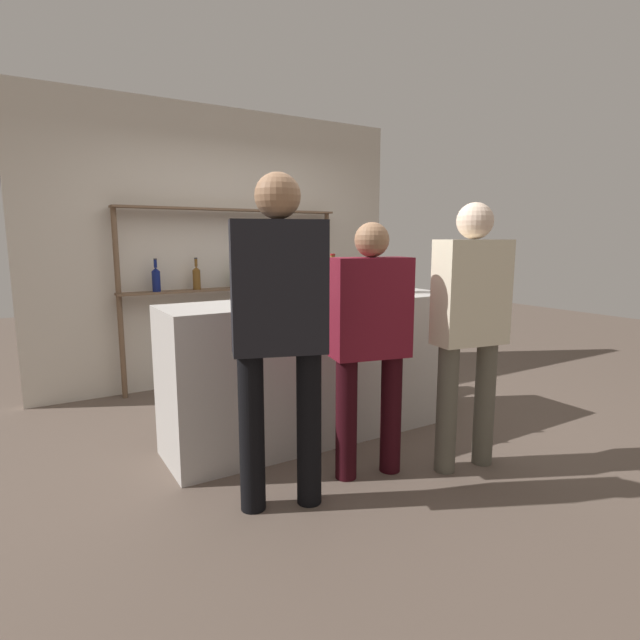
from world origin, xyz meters
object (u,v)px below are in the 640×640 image
Objects in this scene: counter_bottle_0 at (289,282)px; wine_glass at (318,281)px; ice_bucket at (400,281)px; customer_center at (370,333)px; counter_bottle_2 at (333,283)px; server_behind_counter at (293,296)px; customer_left at (279,319)px; counter_bottle_3 at (283,283)px; customer_right at (470,317)px; counter_bottle_1 at (278,284)px.

wine_glass is at bearing 18.12° from counter_bottle_0.
ice_bucket is 0.12× the size of customer_center.
counter_bottle_2 is 1.10m from server_behind_counter.
counter_bottle_3 is at bearing -9.37° from customer_left.
counter_bottle_3 is 0.19× the size of customer_right.
customer_left is at bearing -139.38° from counter_bottle_2.
counter_bottle_1 reaches higher than wine_glass.
counter_bottle_0 is 0.21× the size of server_behind_counter.
counter_bottle_1 reaches higher than counter_bottle_3.
counter_bottle_0 is at bearing -100.50° from counter_bottle_3.
counter_bottle_0 is 0.20× the size of customer_right.
server_behind_counter is at bearing 0.87° from customer_center.
customer_left reaches higher than counter_bottle_1.
customer_right reaches higher than customer_center.
counter_bottle_1 is 1.09× the size of counter_bottle_3.
wine_glass is at bearing 174.33° from ice_bucket.
customer_center is at bearing -81.37° from counter_bottle_3.
customer_left is 1.07× the size of customer_right.
counter_bottle_3 is at bearing 173.04° from ice_bucket.
counter_bottle_2 reaches higher than wine_glass.
counter_bottle_1 is 1.27m from customer_right.
wine_glass is at bearing 3.69° from customer_center.
counter_bottle_0 is at bearing -178.74° from ice_bucket.
counter_bottle_2 is (0.26, -0.17, -0.00)m from counter_bottle_0.
customer_right is (0.77, -1.00, -0.18)m from counter_bottle_0.
wine_glass is at bearing -22.25° from server_behind_counter.
counter_bottle_0 is 0.22m from counter_bottle_1.
counter_bottle_3 is 1.03m from ice_bucket.
customer_center is (0.65, 0.06, -0.15)m from customer_left.
ice_bucket is (1.02, -0.13, -0.02)m from counter_bottle_3.
server_behind_counter is (0.51, 0.88, -0.22)m from counter_bottle_0.
server_behind_counter reaches higher than counter_bottle_3.
counter_bottle_3 is at bearing 169.48° from wine_glass.
server_behind_counter is (-0.26, 1.88, -0.03)m from customer_right.
server_behind_counter reaches higher than counter_bottle_1.
counter_bottle_2 is 1.98× the size of wine_glass.
customer_center reaches higher than counter_bottle_3.
customer_right reaches higher than ice_bucket.
counter_bottle_2 is 0.99m from customer_right.
customer_center is at bearing -61.49° from counter_bottle_1.
wine_glass is (0.46, 0.25, -0.02)m from counter_bottle_1.
counter_bottle_3 is at bearing 21.24° from customer_center.
wine_glass is 1.20m from customer_left.
ice_bucket is at bearing -5.67° from wine_glass.
customer_center is 1.67m from server_behind_counter.
server_behind_counter is (-0.55, 0.86, -0.18)m from ice_bucket.
customer_left reaches higher than customer_right.
customer_center is at bearing -66.45° from customer_left.
ice_bucket is 0.12× the size of customer_right.
counter_bottle_0 is 1.27m from customer_right.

